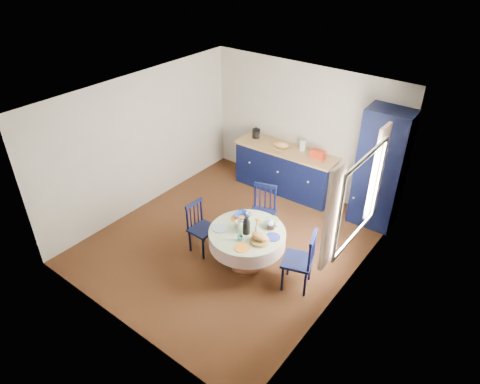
% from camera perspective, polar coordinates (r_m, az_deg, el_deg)
% --- Properties ---
extents(floor, '(4.50, 4.50, 0.00)m').
position_cam_1_polar(floor, '(7.31, -1.32, -6.50)').
color(floor, black).
rests_on(floor, ground).
extents(ceiling, '(4.50, 4.50, 0.00)m').
position_cam_1_polar(ceiling, '(6.06, -1.61, 12.22)').
color(ceiling, white).
rests_on(ceiling, wall_back).
extents(wall_back, '(4.00, 0.02, 2.50)m').
position_cam_1_polar(wall_back, '(8.27, 8.45, 8.23)').
color(wall_back, beige).
rests_on(wall_back, floor).
extents(wall_left, '(0.02, 4.50, 2.50)m').
position_cam_1_polar(wall_left, '(7.87, -12.96, 6.42)').
color(wall_left, beige).
rests_on(wall_left, floor).
extents(wall_right, '(0.02, 4.50, 2.50)m').
position_cam_1_polar(wall_right, '(5.76, 14.31, -4.22)').
color(wall_right, beige).
rests_on(wall_right, floor).
extents(window, '(0.10, 1.74, 1.45)m').
position_cam_1_polar(window, '(5.86, 15.51, -0.49)').
color(window, white).
rests_on(window, wall_right).
extents(kitchen_counter, '(2.05, 0.72, 1.15)m').
position_cam_1_polar(kitchen_counter, '(8.47, 6.07, 3.08)').
color(kitchen_counter, black).
rests_on(kitchen_counter, floor).
extents(pantry_cabinet, '(0.77, 0.57, 2.13)m').
position_cam_1_polar(pantry_cabinet, '(7.57, 18.26, 2.88)').
color(pantry_cabinet, black).
rests_on(pantry_cabinet, floor).
extents(dining_table, '(1.15, 1.15, 0.98)m').
position_cam_1_polar(dining_table, '(6.44, 1.04, -6.12)').
color(dining_table, '#532B17').
rests_on(dining_table, floor).
extents(chair_left, '(0.38, 0.40, 0.87)m').
position_cam_1_polar(chair_left, '(6.90, -5.24, -4.68)').
color(chair_left, black).
rests_on(chair_left, floor).
extents(chair_far, '(0.53, 0.51, 0.94)m').
position_cam_1_polar(chair_far, '(7.17, 3.02, -2.66)').
color(chair_far, black).
rests_on(chair_far, floor).
extents(chair_right, '(0.53, 0.54, 0.98)m').
position_cam_1_polar(chair_right, '(6.25, 8.08, -8.98)').
color(chair_right, black).
rests_on(chair_right, floor).
extents(mug_a, '(0.13, 0.13, 0.10)m').
position_cam_1_polar(mug_a, '(6.43, -0.16, -4.31)').
color(mug_a, silver).
rests_on(mug_a, dining_table).
extents(mug_b, '(0.09, 0.09, 0.08)m').
position_cam_1_polar(mug_b, '(6.18, -0.01, -6.18)').
color(mug_b, '#306D6E').
rests_on(mug_b, dining_table).
extents(mug_c, '(0.14, 0.14, 0.11)m').
position_cam_1_polar(mug_c, '(6.40, 4.14, -4.60)').
color(mug_c, black).
rests_on(mug_c, dining_table).
extents(mug_d, '(0.09, 0.09, 0.08)m').
position_cam_1_polar(mug_d, '(6.64, 1.16, -3.08)').
color(mug_d, silver).
rests_on(mug_d, dining_table).
extents(cobalt_bowl, '(0.24, 0.24, 0.06)m').
position_cam_1_polar(cobalt_bowl, '(6.64, 0.38, -3.19)').
color(cobalt_bowl, navy).
rests_on(cobalt_bowl, dining_table).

